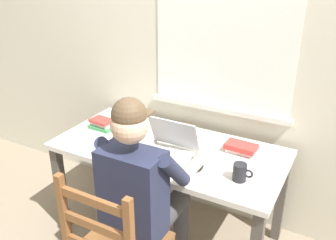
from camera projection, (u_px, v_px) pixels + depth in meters
ground_plane at (168, 231)px, 2.69m from camera, size 8.00×8.00×0.00m
back_wall at (200, 43)px, 2.51m from camera, size 6.00×0.08×2.60m
desk at (168, 159)px, 2.44m from camera, size 1.51×0.73×0.70m
seated_person at (143, 187)px, 2.02m from camera, size 0.50×0.60×1.24m
laptop at (167, 149)px, 2.27m from camera, size 0.33×0.31×0.22m
computer_mouse at (198, 167)px, 2.14m from camera, size 0.06×0.10×0.03m
coffee_mug_white at (123, 134)px, 2.48m from camera, size 0.12×0.08×0.09m
coffee_mug_dark at (240, 172)px, 2.03m from camera, size 0.12×0.08×0.10m
coffee_mug_spare at (186, 130)px, 2.53m from camera, size 0.12×0.08×0.09m
book_stack_main at (242, 148)px, 2.33m from camera, size 0.21×0.15×0.06m
book_stack_side at (103, 124)px, 2.66m from camera, size 0.18×0.15×0.07m
paper_pile_near_laptop at (145, 135)px, 2.54m from camera, size 0.24×0.19×0.01m
paper_pile_back_corner at (181, 152)px, 2.33m from camera, size 0.19×0.18×0.01m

